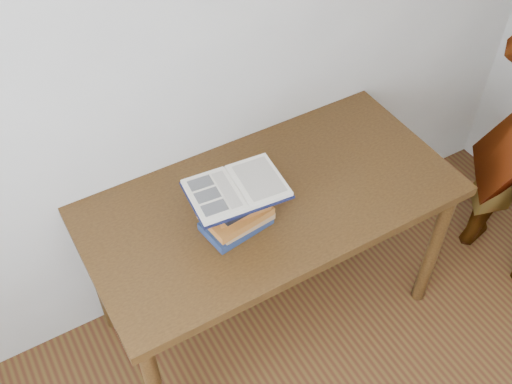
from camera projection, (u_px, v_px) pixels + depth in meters
desk at (271, 214)px, 2.40m from camera, size 1.47×0.74×0.79m
book_stack at (237, 209)px, 2.17m from camera, size 0.27×0.20×0.19m
open_book at (237, 189)px, 2.09m from camera, size 0.36×0.26×0.03m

